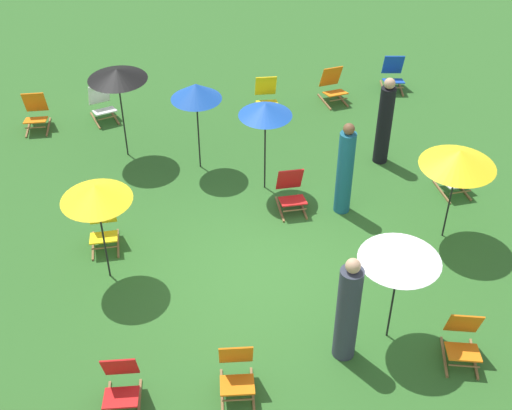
% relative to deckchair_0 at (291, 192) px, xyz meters
% --- Properties ---
extents(ground_plane, '(40.00, 40.00, 0.00)m').
position_rel_deckchair_0_xyz_m(ground_plane, '(-0.75, -1.64, -0.37)').
color(ground_plane, '#2D6026').
extents(deckchair_0, '(0.49, 0.77, 0.83)m').
position_rel_deckchair_0_xyz_m(deckchair_0, '(0.00, 0.00, 0.00)').
color(deckchair_0, olive).
rests_on(deckchair_0, ground).
extents(deckchair_1, '(0.57, 0.81, 0.83)m').
position_rel_deckchair_0_xyz_m(deckchair_1, '(-1.70, -3.95, 0.00)').
color(deckchair_1, olive).
rests_on(deckchair_1, ground).
extents(deckchair_2, '(0.51, 0.78, 0.83)m').
position_rel_deckchair_0_xyz_m(deckchair_2, '(3.23, -0.06, 0.00)').
color(deckchair_2, olive).
rests_on(deckchair_2, ground).
extents(deckchair_4, '(0.66, 0.86, 0.83)m').
position_rel_deckchair_0_xyz_m(deckchair_4, '(-3.43, 3.99, 0.00)').
color(deckchair_4, olive).
rests_on(deckchair_4, ground).
extents(deckchair_5, '(0.58, 0.82, 0.83)m').
position_rel_deckchair_0_xyz_m(deckchair_5, '(1.89, 3.81, 0.00)').
color(deckchair_5, olive).
rests_on(deckchair_5, ground).
extents(deckchair_6, '(0.49, 0.77, 0.83)m').
position_rel_deckchair_0_xyz_m(deckchair_6, '(-3.49, -0.41, 0.00)').
color(deckchair_6, olive).
rests_on(deckchair_6, ground).
extents(deckchair_8, '(0.54, 0.80, 0.83)m').
position_rel_deckchair_0_xyz_m(deckchair_8, '(0.27, 3.65, 0.00)').
color(deckchair_8, olive).
rests_on(deckchair_8, ground).
extents(deckchair_9, '(0.52, 0.79, 0.83)m').
position_rel_deckchair_0_xyz_m(deckchair_9, '(-4.88, 3.87, 0.00)').
color(deckchair_9, olive).
rests_on(deckchair_9, ground).
extents(deckchair_10, '(0.55, 0.81, 0.83)m').
position_rel_deckchair_0_xyz_m(deckchair_10, '(-3.30, -3.86, 0.00)').
color(deckchair_10, olive).
rests_on(deckchair_10, ground).
extents(deckchair_11, '(0.67, 0.86, 0.83)m').
position_rel_deckchair_0_xyz_m(deckchair_11, '(1.66, -3.99, 0.00)').
color(deckchair_11, olive).
rests_on(deckchair_11, ground).
extents(deckchair_12, '(0.61, 0.84, 0.83)m').
position_rel_deckchair_0_xyz_m(deckchair_12, '(3.48, 4.11, 0.00)').
color(deckchair_12, olive).
rests_on(deckchair_12, ground).
extents(umbrella_0, '(1.19, 1.19, 1.80)m').
position_rel_deckchair_0_xyz_m(umbrella_0, '(0.74, -3.40, 1.32)').
color(umbrella_0, black).
rests_on(umbrella_0, ground).
extents(umbrella_1, '(0.99, 0.99, 1.90)m').
position_rel_deckchair_0_xyz_m(umbrella_1, '(-1.52, 1.66, 1.37)').
color(umbrella_1, black).
rests_on(umbrella_1, ground).
extents(umbrella_2, '(1.13, 1.13, 1.90)m').
position_rel_deckchair_0_xyz_m(umbrella_2, '(-3.43, -1.26, 1.39)').
color(umbrella_2, black).
rests_on(umbrella_2, ground).
extents(umbrella_3, '(1.29, 1.29, 1.84)m').
position_rel_deckchair_0_xyz_m(umbrella_3, '(2.52, -1.33, 1.32)').
color(umbrella_3, black).
rests_on(umbrella_3, ground).
extents(umbrella_4, '(1.00, 1.00, 1.90)m').
position_rel_deckchair_0_xyz_m(umbrella_4, '(-0.36, 0.71, 1.40)').
color(umbrella_4, black).
rests_on(umbrella_4, ground).
extents(umbrella_5, '(1.18, 1.18, 1.99)m').
position_rel_deckchair_0_xyz_m(umbrella_5, '(-2.97, 2.39, 1.51)').
color(umbrella_5, black).
rests_on(umbrella_5, ground).
extents(person_0, '(0.35, 0.35, 1.91)m').
position_rel_deckchair_0_xyz_m(person_0, '(2.18, 1.18, 0.54)').
color(person_0, black).
rests_on(person_0, ground).
extents(person_1, '(0.38, 0.38, 1.90)m').
position_rel_deckchair_0_xyz_m(person_1, '(0.93, -0.26, 0.53)').
color(person_1, '#195972').
rests_on(person_1, ground).
extents(person_2, '(0.48, 0.48, 1.89)m').
position_rel_deckchair_0_xyz_m(person_2, '(-0.02, -3.61, 0.52)').
color(person_2, '#333847').
rests_on(person_2, ground).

